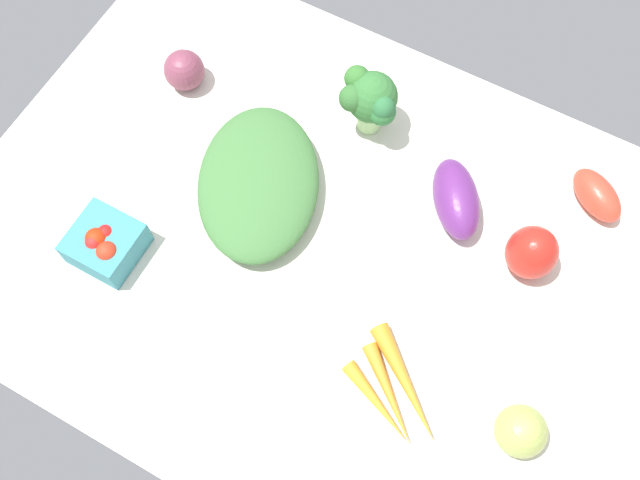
{
  "coord_description": "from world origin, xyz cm",
  "views": [
    {
      "loc": [
        -20.01,
        36.63,
        99.23
      ],
      "look_at": [
        0.0,
        0.0,
        4.0
      ],
      "focal_mm": 41.13,
      "sensor_mm": 36.0,
      "label": 1
    }
  ],
  "objects": [
    {
      "name": "tablecloth",
      "position": [
        0.0,
        0.0,
        1.0
      ],
      "size": [
        104.0,
        76.0,
        2.0
      ],
      "primitive_type": "cube",
      "color": "silver",
      "rests_on": "ground"
    },
    {
      "name": "roma_tomato",
      "position": [
        -32.03,
        -25.38,
        4.44
      ],
      "size": [
        10.46,
        9.21,
        4.89
      ],
      "primitive_type": "ellipsoid",
      "rotation": [
        0.0,
        0.0,
        2.56
      ],
      "color": "red",
      "rests_on": "tablecloth"
    },
    {
      "name": "broccoli_head",
      "position": [
        3.22,
        -21.29,
        9.41
      ],
      "size": [
        9.45,
        8.03,
        11.37
      ],
      "color": "#A5D087",
      "rests_on": "tablecloth"
    },
    {
      "name": "carrot_bunch",
      "position": [
        -18.91,
        13.97,
        3.22
      ],
      "size": [
        15.85,
        13.98,
        2.74
      ],
      "color": "orange",
      "rests_on": "tablecloth"
    },
    {
      "name": "leafy_greens_clump",
      "position": [
        12.06,
        -3.34,
        4.98
      ],
      "size": [
        27.24,
        30.95,
        5.96
      ],
      "primitive_type": "ellipsoid",
      "rotation": [
        0.0,
        0.0,
        2.03
      ],
      "color": "#40733A",
      "rests_on": "tablecloth"
    },
    {
      "name": "heirloom_tomato_green",
      "position": [
        -35.02,
        11.45,
        5.37
      ],
      "size": [
        6.74,
        6.74,
        6.74
      ],
      "primitive_type": "sphere",
      "color": "#9FAD53",
      "rests_on": "tablecloth"
    },
    {
      "name": "eggplant",
      "position": [
        -14.34,
        -14.59,
        5.2
      ],
      "size": [
        12.71,
        14.17,
        6.4
      ],
      "primitive_type": "ellipsoid",
      "rotation": [
        0.0,
        0.0,
        2.2
      ],
      "color": "#622872",
      "rests_on": "tablecloth"
    },
    {
      "name": "berry_basket",
      "position": [
        26.1,
        15.3,
        4.86
      ],
      "size": [
        9.11,
        9.11,
        5.96
      ],
      "color": "teal",
      "rests_on": "tablecloth"
    },
    {
      "name": "red_onion_center",
      "position": [
        32.29,
        -14.8,
        5.2
      ],
      "size": [
        6.4,
        6.4,
        6.4
      ],
      "primitive_type": "sphere",
      "color": "brown",
      "rests_on": "tablecloth"
    },
    {
      "name": "bell_pepper_red",
      "position": [
        -26.97,
        -11.44,
        6.31
      ],
      "size": [
        10.2,
        10.2,
        8.62
      ],
      "primitive_type": "ellipsoid",
      "rotation": [
        0.0,
        0.0,
        0.79
      ],
      "color": "red",
      "rests_on": "tablecloth"
    }
  ]
}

